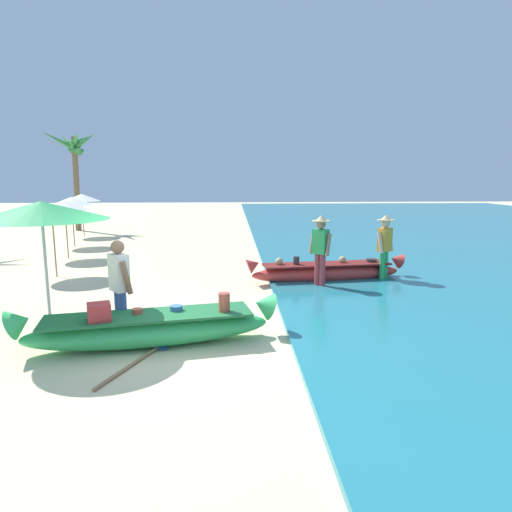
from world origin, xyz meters
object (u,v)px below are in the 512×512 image
patio_umbrella_large (41,211)px  paddle (141,359)px  boat_green_foreground (150,328)px  boat_red_midground (326,272)px  person_tourist_customer (120,284)px  palm_tree_leaning_seaward (74,152)px  person_vendor_assistant (385,244)px  person_vendor_hatted (320,247)px

patio_umbrella_large → paddle: (1.72, -1.10, -2.10)m
boat_green_foreground → boat_red_midground: 5.64m
boat_red_midground → paddle: boat_red_midground is taller
person_tourist_customer → patio_umbrella_large: size_ratio=0.73×
patio_umbrella_large → paddle: 2.93m
palm_tree_leaning_seaward → person_tourist_customer: bearing=-69.6°
boat_red_midground → person_tourist_customer: 5.79m
boat_red_midground → person_vendor_assistant: 1.63m
boat_green_foreground → boat_red_midground: (3.75, 4.21, -0.02)m
boat_red_midground → boat_green_foreground: bearing=-131.7°
person_vendor_assistant → paddle: bearing=-138.0°
boat_red_midground → person_vendor_hatted: 1.08m
person_tourist_customer → person_vendor_hatted: bearing=38.3°
person_vendor_hatted → person_vendor_assistant: (1.77, 0.61, -0.03)m
person_tourist_customer → palm_tree_leaning_seaward: 16.90m
person_tourist_customer → paddle: bearing=-62.8°
person_vendor_hatted → boat_green_foreground: bearing=-134.5°
boat_green_foreground → paddle: bearing=-92.9°
boat_green_foreground → palm_tree_leaning_seaward: size_ratio=0.85×
palm_tree_leaning_seaward → boat_red_midground: bearing=-49.4°
person_tourist_customer → boat_red_midground: bearing=41.9°
boat_green_foreground → person_vendor_assistant: bearing=38.3°
palm_tree_leaning_seaward → paddle: bearing=-69.2°
person_vendor_hatted → palm_tree_leaning_seaward: 16.09m
boat_green_foreground → boat_red_midground: size_ratio=1.00×
palm_tree_leaning_seaward → paddle: size_ratio=3.06×
palm_tree_leaning_seaward → paddle: 18.14m
boat_green_foreground → palm_tree_leaning_seaward: (-6.33, 15.99, 3.53)m
boat_red_midground → person_tourist_customer: person_tourist_customer is taller
boat_green_foreground → person_tourist_customer: size_ratio=2.52×
person_tourist_customer → patio_umbrella_large: bearing=174.0°
boat_green_foreground → patio_umbrella_large: 2.59m
boat_green_foreground → paddle: 0.65m
boat_red_midground → person_tourist_customer: (-4.28, -3.84, 0.66)m
boat_red_midground → palm_tree_leaning_seaward: size_ratio=0.86×
boat_green_foreground → person_vendor_hatted: (3.44, 3.51, 0.74)m
boat_green_foreground → boat_red_midground: bearing=48.3°
boat_green_foreground → palm_tree_leaning_seaward: palm_tree_leaning_seaward is taller
boat_red_midground → patio_umbrella_large: (-5.50, -3.71, 1.85)m
paddle → patio_umbrella_large: bearing=147.5°
boat_red_midground → paddle: size_ratio=2.62×
boat_red_midground → palm_tree_leaning_seaward: palm_tree_leaning_seaward is taller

